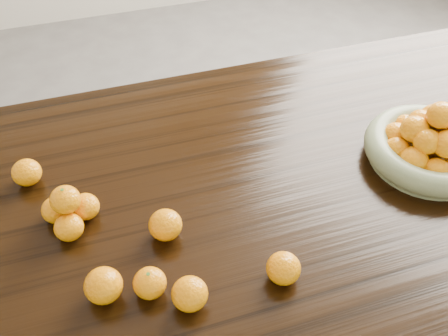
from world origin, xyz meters
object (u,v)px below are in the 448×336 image
object	(u,v)px
orange_pyramid	(69,211)
dining_table	(228,209)
loose_orange_0	(150,283)
fruit_bowl	(431,145)

from	to	relation	value
orange_pyramid	dining_table	bearing A→B (deg)	1.26
loose_orange_0	dining_table	bearing A→B (deg)	44.80
dining_table	loose_orange_0	xyz separation A→B (m)	(-0.24, -0.24, 0.12)
fruit_bowl	loose_orange_0	xyz separation A→B (m)	(-0.75, -0.17, -0.02)
orange_pyramid	loose_orange_0	world-z (taller)	orange_pyramid
dining_table	orange_pyramid	size ratio (longest dim) A/B	15.56
dining_table	fruit_bowl	size ratio (longest dim) A/B	6.13
fruit_bowl	loose_orange_0	world-z (taller)	fruit_bowl
fruit_bowl	loose_orange_0	size ratio (longest dim) A/B	4.87
dining_table	loose_orange_0	bearing A→B (deg)	-135.20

